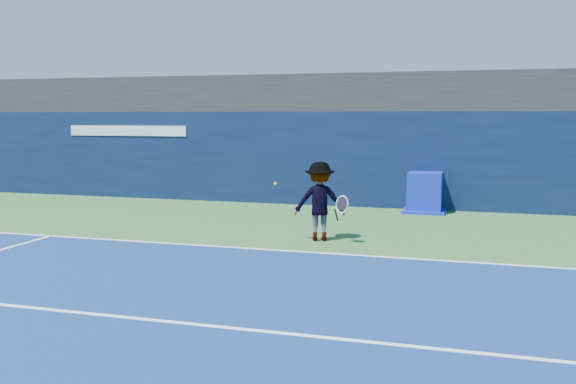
# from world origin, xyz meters

# --- Properties ---
(ground) EXTENTS (80.00, 80.00, 0.00)m
(ground) POSITION_xyz_m (0.00, 0.00, 0.00)
(ground) COLOR #31682E
(ground) RESTS_ON ground
(baseline) EXTENTS (24.00, 0.10, 0.01)m
(baseline) POSITION_xyz_m (0.00, 3.00, 0.01)
(baseline) COLOR white
(baseline) RESTS_ON ground
(service_line) EXTENTS (24.00, 0.10, 0.01)m
(service_line) POSITION_xyz_m (0.00, -2.00, 0.01)
(service_line) COLOR white
(service_line) RESTS_ON ground
(stadium_band) EXTENTS (36.00, 3.00, 1.20)m
(stadium_band) POSITION_xyz_m (0.00, 11.50, 3.60)
(stadium_band) COLOR black
(stadium_band) RESTS_ON back_wall_assembly
(back_wall_assembly) EXTENTS (36.00, 1.03, 3.00)m
(back_wall_assembly) POSITION_xyz_m (-0.00, 10.50, 1.50)
(back_wall_assembly) COLOR #0A1839
(back_wall_assembly) RESTS_ON ground
(equipment_cart) EXTENTS (1.26, 1.26, 1.19)m
(equipment_cart) POSITION_xyz_m (3.26, 9.54, 0.54)
(equipment_cart) COLOR #0C1CAF
(equipment_cart) RESTS_ON ground
(tennis_player) EXTENTS (1.41, 0.96, 1.82)m
(tennis_player) POSITION_xyz_m (1.29, 4.40, 0.91)
(tennis_player) COLOR silver
(tennis_player) RESTS_ON ground
(tennis_ball) EXTENTS (0.07, 0.07, 0.07)m
(tennis_ball) POSITION_xyz_m (0.08, 4.83, 1.24)
(tennis_ball) COLOR #C1CF17
(tennis_ball) RESTS_ON ground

